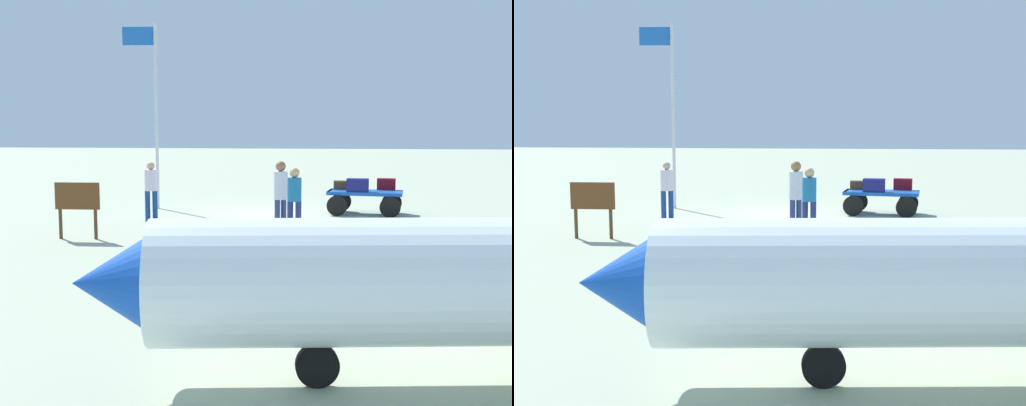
% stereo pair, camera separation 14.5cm
% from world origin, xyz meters
% --- Properties ---
extents(ground_plane, '(120.00, 120.00, 0.00)m').
position_xyz_m(ground_plane, '(0.00, 0.00, 0.00)').
color(ground_plane, '#A9B195').
extents(luggage_cart, '(2.29, 1.48, 0.70)m').
position_xyz_m(luggage_cart, '(-2.65, -0.24, 0.50)').
color(luggage_cart, '#144FB6').
rests_on(luggage_cart, ground).
extents(suitcase_olive, '(0.47, 0.38, 0.26)m').
position_xyz_m(suitcase_olive, '(-1.97, -0.71, 0.83)').
color(suitcase_olive, '#452F1A').
rests_on(suitcase_olive, luggage_cart).
extents(suitcase_dark, '(0.66, 0.46, 0.39)m').
position_xyz_m(suitcase_dark, '(-2.44, 0.03, 0.89)').
color(suitcase_dark, navy).
rests_on(suitcase_dark, luggage_cart).
extents(suitcase_maroon, '(0.58, 0.40, 0.34)m').
position_xyz_m(suitcase_maroon, '(-3.32, -0.73, 0.87)').
color(suitcase_maroon, maroon).
rests_on(suitcase_maroon, luggage_cart).
extents(worker_lead, '(0.39, 0.39, 1.65)m').
position_xyz_m(worker_lead, '(-0.86, 4.12, 0.96)').
color(worker_lead, navy).
rests_on(worker_lead, ground).
extents(worker_trailing, '(0.50, 0.50, 1.74)m').
position_xyz_m(worker_trailing, '(-0.45, 3.11, 1.03)').
color(worker_trailing, navy).
rests_on(worker_trailing, ground).
extents(worker_supervisor, '(0.45, 0.45, 1.64)m').
position_xyz_m(worker_supervisor, '(3.20, 2.03, 0.96)').
color(worker_supervisor, navy).
rests_on(worker_supervisor, ground).
extents(flagpole, '(1.09, 0.13, 5.78)m').
position_xyz_m(flagpole, '(3.95, -0.82, 3.45)').
color(flagpole, silver).
rests_on(flagpole, ground).
extents(signboard, '(1.05, 0.12, 1.31)m').
position_xyz_m(signboard, '(4.09, 4.89, 0.88)').
color(signboard, '#4C3319').
rests_on(signboard, ground).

